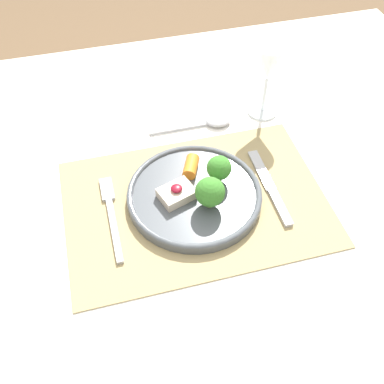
{
  "coord_description": "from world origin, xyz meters",
  "views": [
    {
      "loc": [
        -0.14,
        -0.53,
        1.41
      ],
      "look_at": [
        -0.0,
        0.01,
        0.77
      ],
      "focal_mm": 42.0,
      "sensor_mm": 36.0,
      "label": 1
    }
  ],
  "objects_px": {
    "fork": "(111,211)",
    "spoon": "(212,121)",
    "knife": "(272,191)",
    "dinner_plate": "(194,193)",
    "wine_glass_near": "(269,65)"
  },
  "relations": [
    {
      "from": "dinner_plate",
      "to": "knife",
      "type": "relative_size",
      "value": 1.28
    },
    {
      "from": "wine_glass_near",
      "to": "fork",
      "type": "bearing_deg",
      "value": -151.1
    },
    {
      "from": "dinner_plate",
      "to": "fork",
      "type": "relative_size",
      "value": 1.28
    },
    {
      "from": "wine_glass_near",
      "to": "spoon",
      "type": "bearing_deg",
      "value": -175.07
    },
    {
      "from": "dinner_plate",
      "to": "wine_glass_near",
      "type": "height_order",
      "value": "wine_glass_near"
    },
    {
      "from": "dinner_plate",
      "to": "spoon",
      "type": "height_order",
      "value": "dinner_plate"
    },
    {
      "from": "wine_glass_near",
      "to": "knife",
      "type": "bearing_deg",
      "value": -106.15
    },
    {
      "from": "spoon",
      "to": "fork",
      "type": "bearing_deg",
      "value": -144.61
    },
    {
      "from": "spoon",
      "to": "knife",
      "type": "bearing_deg",
      "value": -78.87
    },
    {
      "from": "knife",
      "to": "spoon",
      "type": "height_order",
      "value": "spoon"
    },
    {
      "from": "fork",
      "to": "wine_glass_near",
      "type": "distance_m",
      "value": 0.45
    },
    {
      "from": "fork",
      "to": "spoon",
      "type": "height_order",
      "value": "spoon"
    },
    {
      "from": "dinner_plate",
      "to": "wine_glass_near",
      "type": "relative_size",
      "value": 1.49
    },
    {
      "from": "spoon",
      "to": "wine_glass_near",
      "type": "bearing_deg",
      "value": 2.35
    },
    {
      "from": "knife",
      "to": "wine_glass_near",
      "type": "xyz_separation_m",
      "value": [
        0.07,
        0.24,
        0.12
      ]
    }
  ]
}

